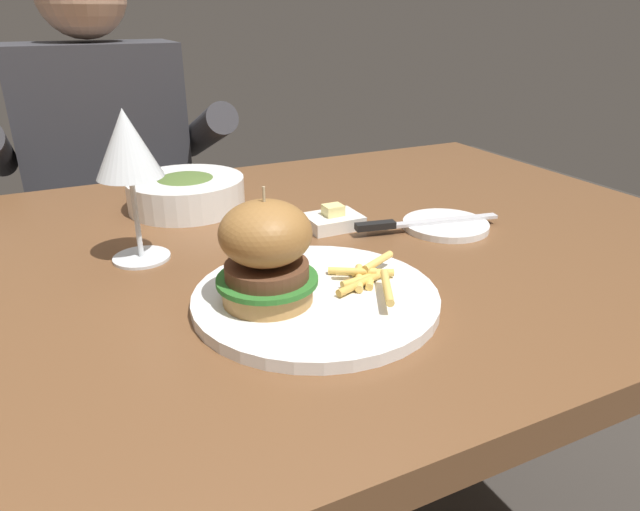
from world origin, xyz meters
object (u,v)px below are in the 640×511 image
object	(u,v)px
wine_glass	(127,148)
diner_person	(115,222)
main_plate	(316,298)
butter_dish	(333,220)
bread_plate	(446,225)
soup_bowl	(186,192)
table_knife	(415,223)
burger_sandwich	(266,253)

from	to	relation	value
wine_glass	diner_person	world-z (taller)	diner_person
main_plate	butter_dish	distance (m)	0.25
main_plate	diner_person	world-z (taller)	diner_person
main_plate	wine_glass	world-z (taller)	wine_glass
butter_dish	diner_person	distance (m)	0.75
main_plate	wine_glass	xyz separation A→B (m)	(-0.15, 0.22, 0.14)
wine_glass	bread_plate	size ratio (longest dim) A/B	1.53
bread_plate	soup_bowl	xyz separation A→B (m)	(-0.33, 0.27, 0.02)
main_plate	diner_person	distance (m)	0.92
bread_plate	soup_bowl	size ratio (longest dim) A/B	0.68
main_plate	wine_glass	distance (m)	0.30
main_plate	soup_bowl	world-z (taller)	soup_bowl
main_plate	table_knife	size ratio (longest dim) A/B	1.22
table_knife	soup_bowl	bearing A→B (deg)	137.30
diner_person	butter_dish	bearing A→B (deg)	-69.91
burger_sandwich	main_plate	bearing A→B (deg)	-7.20
table_knife	soup_bowl	world-z (taller)	soup_bowl
burger_sandwich	soup_bowl	distance (m)	0.39
main_plate	bread_plate	xyz separation A→B (m)	(0.28, 0.13, -0.00)
wine_glass	soup_bowl	world-z (taller)	wine_glass
wine_glass	soup_bowl	xyz separation A→B (m)	(0.11, 0.18, -0.12)
table_knife	soup_bowl	xyz separation A→B (m)	(-0.28, 0.26, 0.01)
main_plate	soup_bowl	xyz separation A→B (m)	(-0.05, 0.40, 0.02)
main_plate	burger_sandwich	xyz separation A→B (m)	(-0.05, 0.01, 0.06)
soup_bowl	diner_person	xyz separation A→B (m)	(-0.07, 0.49, -0.20)
main_plate	wine_glass	size ratio (longest dim) A/B	1.40
wine_glass	butter_dish	world-z (taller)	wine_glass
table_knife	main_plate	bearing A→B (deg)	-148.55
burger_sandwich	table_knife	size ratio (longest dim) A/B	0.57
burger_sandwich	diner_person	bearing A→B (deg)	94.28
burger_sandwich	wine_glass	xyz separation A→B (m)	(-0.10, 0.21, 0.08)
burger_sandwich	bread_plate	bearing A→B (deg)	20.42
soup_bowl	table_knife	bearing A→B (deg)	-42.70
wine_glass	butter_dish	bearing A→B (deg)	-1.26
bread_plate	table_knife	bearing A→B (deg)	169.19
bread_plate	diner_person	distance (m)	0.88
bread_plate	butter_dish	size ratio (longest dim) A/B	1.58
wine_glass	diner_person	size ratio (longest dim) A/B	0.17
bread_plate	soup_bowl	world-z (taller)	soup_bowl
table_knife	butter_dish	xyz separation A→B (m)	(-0.10, 0.07, -0.00)
butter_dish	diner_person	bearing A→B (deg)	110.09
soup_bowl	wine_glass	bearing A→B (deg)	-120.35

